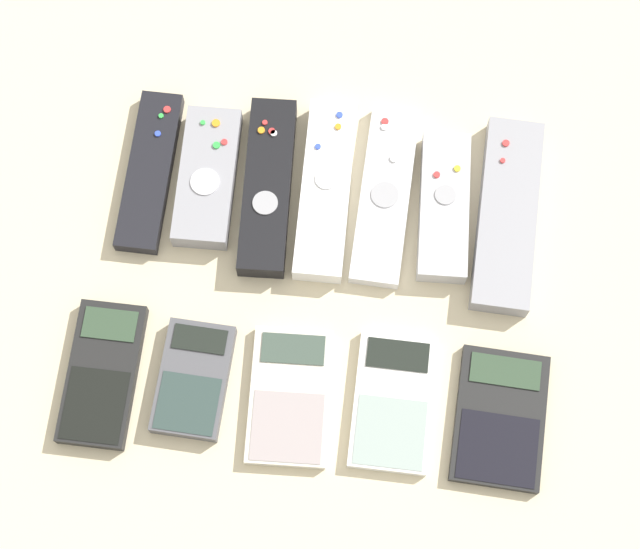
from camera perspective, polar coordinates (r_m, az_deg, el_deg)
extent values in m
plane|color=beige|center=(1.10, -0.20, -1.84)|extent=(3.00, 3.00, 0.00)
cube|color=black|center=(1.16, -9.07, 5.46)|extent=(0.05, 0.18, 0.02)
cylinder|color=blue|center=(1.16, -8.65, 7.43)|extent=(0.01, 0.01, 0.00)
cylinder|color=green|center=(1.17, -8.47, 8.37)|extent=(0.01, 0.01, 0.00)
cylinder|color=red|center=(1.17, -8.15, 8.70)|extent=(0.01, 0.01, 0.00)
cube|color=gray|center=(1.14, -6.02, 5.18)|extent=(0.06, 0.15, 0.03)
cylinder|color=silver|center=(1.12, -6.16, 4.95)|extent=(0.03, 0.03, 0.00)
cylinder|color=orange|center=(1.15, -5.57, 8.04)|extent=(0.01, 0.01, 0.00)
cylinder|color=green|center=(1.14, -5.54, 6.88)|extent=(0.01, 0.01, 0.00)
cylinder|color=green|center=(1.15, -6.27, 8.05)|extent=(0.01, 0.01, 0.00)
cylinder|color=red|center=(1.14, -5.13, 7.05)|extent=(0.01, 0.01, 0.00)
cube|color=black|center=(1.13, -2.81, 4.69)|extent=(0.06, 0.20, 0.03)
cylinder|color=#99999E|center=(1.11, -2.94, 3.84)|extent=(0.03, 0.03, 0.00)
cylinder|color=orange|center=(1.14, -3.15, 7.69)|extent=(0.01, 0.01, 0.00)
cylinder|color=red|center=(1.14, -2.58, 7.64)|extent=(0.01, 0.01, 0.00)
cylinder|color=silver|center=(1.14, -2.48, 7.54)|extent=(0.01, 0.01, 0.00)
cylinder|color=red|center=(1.15, -2.96, 8.10)|extent=(0.01, 0.01, 0.00)
cube|color=white|center=(1.13, 0.30, 4.54)|extent=(0.06, 0.20, 0.02)
cylinder|color=silver|center=(1.12, 0.34, 5.13)|extent=(0.02, 0.02, 0.00)
cylinder|color=blue|center=(1.13, -0.11, 6.84)|extent=(0.01, 0.01, 0.00)
cylinder|color=orange|center=(1.15, 0.86, 7.90)|extent=(0.01, 0.01, 0.00)
cylinder|color=blue|center=(1.15, 1.21, 8.49)|extent=(0.01, 0.01, 0.00)
cube|color=silver|center=(1.13, 3.48, 4.25)|extent=(0.06, 0.20, 0.02)
cylinder|color=#99999E|center=(1.12, 3.49, 4.27)|extent=(0.03, 0.03, 0.00)
cylinder|color=silver|center=(1.14, 3.95, 6.18)|extent=(0.01, 0.01, 0.00)
cylinder|color=red|center=(1.16, 3.48, 8.15)|extent=(0.01, 0.01, 0.00)
cylinder|color=silver|center=(1.16, 3.45, 7.85)|extent=(0.01, 0.01, 0.00)
cube|color=#B7B7BC|center=(1.13, 6.62, 3.62)|extent=(0.06, 0.16, 0.02)
cylinder|color=#99999E|center=(1.12, 6.71, 4.24)|extent=(0.02, 0.02, 0.00)
cylinder|color=red|center=(1.13, 6.25, 5.31)|extent=(0.01, 0.01, 0.00)
cylinder|color=yellow|center=(1.13, 7.33, 5.63)|extent=(0.01, 0.01, 0.00)
cube|color=gray|center=(1.14, 9.96, 3.15)|extent=(0.06, 0.21, 0.02)
cylinder|color=red|center=(1.15, 9.89, 6.91)|extent=(0.01, 0.01, 0.00)
cylinder|color=red|center=(1.14, 9.72, 6.01)|extent=(0.01, 0.01, 0.00)
cube|color=black|center=(1.09, -11.53, -5.22)|extent=(0.07, 0.15, 0.02)
cube|color=#2D422D|center=(1.10, -11.15, -2.62)|extent=(0.05, 0.03, 0.00)
cube|color=black|center=(1.08, -11.93, -6.83)|extent=(0.06, 0.07, 0.00)
cube|color=#4C4C51|center=(1.08, -6.76, -5.58)|extent=(0.07, 0.12, 0.02)
cube|color=black|center=(1.08, -6.43, -3.45)|extent=(0.05, 0.03, 0.00)
cube|color=#2A3B38|center=(1.06, -7.08, -6.84)|extent=(0.06, 0.06, 0.00)
cube|color=beige|center=(1.07, -1.62, -6.52)|extent=(0.09, 0.14, 0.01)
cube|color=#38473D|center=(1.07, -1.44, -3.99)|extent=(0.06, 0.03, 0.00)
cube|color=#9C8F8F|center=(1.06, -1.76, -8.13)|extent=(0.07, 0.07, 0.00)
cube|color=silver|center=(1.07, 3.91, -6.80)|extent=(0.08, 0.14, 0.01)
cube|color=black|center=(1.07, 4.18, -4.30)|extent=(0.06, 0.03, 0.00)
cube|color=#8E9F98|center=(1.06, 3.77, -8.40)|extent=(0.07, 0.07, 0.00)
cube|color=black|center=(1.08, 9.58, -7.56)|extent=(0.09, 0.14, 0.01)
cube|color=#2D422D|center=(1.08, 9.87, -5.11)|extent=(0.07, 0.03, 0.00)
cube|color=black|center=(1.07, 9.47, -9.14)|extent=(0.08, 0.07, 0.00)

